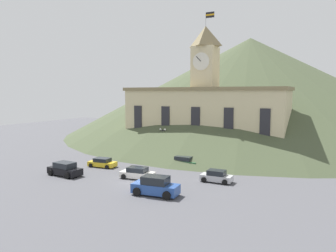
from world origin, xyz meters
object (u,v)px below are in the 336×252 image
at_px(car_green_wagon, 184,162).
at_px(car_blue_van, 156,186).
at_px(street_lamp_center, 163,136).
at_px(street_lamp_far_left, 217,141).
at_px(car_yellow_coupe, 102,163).
at_px(car_silver_hatch, 216,176).
at_px(car_white_taxi, 137,173).
at_px(car_black_suv, 65,169).

height_order(car_green_wagon, car_blue_van, car_blue_van).
relative_size(street_lamp_center, street_lamp_far_left, 1.11).
bearing_deg(car_yellow_coupe, car_green_wagon, -155.83).
bearing_deg(street_lamp_center, car_green_wagon, -41.41).
bearing_deg(car_blue_van, car_yellow_coupe, -36.16).
height_order(car_green_wagon, car_silver_hatch, car_green_wagon).
xyz_separation_m(street_lamp_far_left, car_yellow_coupe, (-13.84, -11.98, -2.60)).
distance_m(car_white_taxi, car_silver_hatch, 10.14).
relative_size(car_blue_van, car_silver_hatch, 1.34).
bearing_deg(car_white_taxi, street_lamp_far_left, -115.14).
distance_m(car_green_wagon, car_white_taxi, 9.54).
bearing_deg(car_white_taxi, car_green_wagon, -110.10).
xyz_separation_m(car_white_taxi, car_silver_hatch, (9.65, 3.11, -0.00)).
height_order(street_lamp_center, car_white_taxi, street_lamp_center).
distance_m(street_lamp_far_left, car_silver_hatch, 13.11).
xyz_separation_m(car_green_wagon, car_black_suv, (-12.00, -12.33, 0.11)).
distance_m(car_yellow_coupe, car_silver_hatch, 17.99).
bearing_deg(street_lamp_far_left, car_white_taxi, -109.80).
height_order(street_lamp_center, car_yellow_coupe, street_lamp_center).
bearing_deg(car_white_taxi, car_black_suv, 12.60).
bearing_deg(car_black_suv, street_lamp_far_left, 55.49).
bearing_deg(car_black_suv, street_lamp_center, 79.24).
height_order(car_yellow_coupe, car_white_taxi, car_white_taxi).
relative_size(car_white_taxi, car_black_suv, 0.92).
xyz_separation_m(street_lamp_center, car_blue_van, (9.91, -20.25, -2.58)).
distance_m(car_green_wagon, car_blue_van, 14.52).
height_order(car_blue_van, car_black_suv, car_blue_van).
xyz_separation_m(street_lamp_center, car_green_wagon, (6.87, -6.06, -2.83)).
xyz_separation_m(car_white_taxi, car_black_suv, (-9.57, -3.10, 0.14)).
xyz_separation_m(car_yellow_coupe, car_white_taxi, (8.33, -3.31, 0.07)).
height_order(car_blue_van, car_silver_hatch, car_blue_van).
bearing_deg(car_white_taxi, car_yellow_coupe, -26.99).
bearing_deg(street_lamp_center, street_lamp_far_left, 0.00).
distance_m(street_lamp_center, car_yellow_coupe, 12.93).
bearing_deg(car_silver_hatch, street_lamp_center, -41.58).
bearing_deg(car_blue_van, car_white_taxi, -47.44).
bearing_deg(car_green_wagon, street_lamp_center, -39.19).
bearing_deg(car_black_suv, car_blue_van, -2.25).
relative_size(street_lamp_far_left, car_black_suv, 0.86).
relative_size(car_yellow_coupe, car_green_wagon, 0.93).
relative_size(car_green_wagon, car_silver_hatch, 1.19).
height_order(street_lamp_center, car_blue_van, street_lamp_center).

